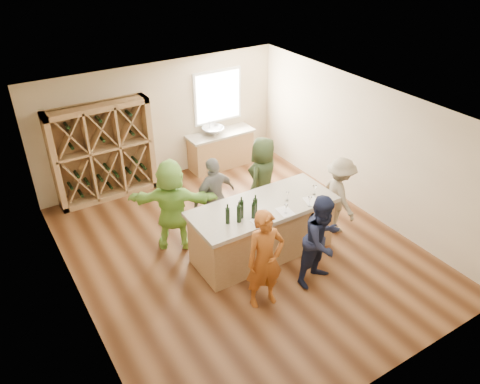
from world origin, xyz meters
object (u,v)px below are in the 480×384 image
person_far_mid (214,197)px  person_near_left (265,260)px  wine_bottle_c (241,209)px  person_near_right (322,240)px  wine_bottle_a (228,216)px  person_far_right (263,178)px  wine_rack (103,152)px  wine_bottle_b (239,214)px  sink (213,131)px  person_far_left (172,205)px  wine_bottle_d (254,211)px  wine_bottle_e (255,207)px  tasting_counter_base (262,231)px  person_server (339,195)px

person_far_mid → person_near_left: bearing=72.0°
wine_bottle_c → person_near_right: person_near_right is taller
person_near_right → wine_bottle_a: bearing=130.7°
wine_bottle_a → person_far_right: 2.02m
wine_rack → wine_bottle_b: wine_rack is taller
sink → person_far_left: 3.27m
sink → person_far_left: (-2.22, -2.40, -0.09)m
wine_rack → person_far_mid: 2.86m
wine_rack → wine_bottle_b: bearing=-73.5°
wine_bottle_c → wine_bottle_d: size_ratio=1.14×
wine_bottle_d → person_far_mid: bearing=91.4°
wine_bottle_e → person_near_right: (0.71, -0.98, -0.38)m
wine_bottle_a → wine_bottle_c: bearing=4.9°
wine_rack → sink: bearing=-1.5°
wine_bottle_d → person_near_left: (-0.33, -0.85, -0.34)m
wine_bottle_c → person_near_left: 1.05m
person_far_left → tasting_counter_base: bearing=171.1°
wine_bottle_d → person_far_mid: 1.39m
wine_bottle_a → wine_rack: bearing=104.2°
wine_rack → tasting_counter_base: size_ratio=0.85×
sink → person_near_left: (-1.64, -4.60, -0.13)m
wine_rack → person_far_left: (0.48, -2.47, -0.18)m
wine_bottle_d → person_near_left: bearing=-111.6°
person_near_right → wine_bottle_c: bearing=122.6°
wine_bottle_d → person_far_left: (-0.92, 1.35, -0.31)m
person_far_mid → wine_bottle_e: bearing=85.5°
wine_rack → person_server: bearing=-46.8°
person_server → person_far_mid: 2.46m
wine_bottle_a → person_near_left: 1.01m
person_server → wine_bottle_a: bearing=103.2°
sink → person_near_right: bearing=-96.2°
wine_bottle_a → person_far_mid: bearing=70.9°
wine_bottle_a → wine_bottle_e: (0.55, -0.02, 0.01)m
person_far_left → person_far_right: bearing=-149.3°
wine_bottle_c → wine_bottle_e: 0.26m
person_far_mid → person_far_right: (1.14, 0.00, 0.06)m
wine_bottle_c → person_near_right: 1.46m
sink → wine_bottle_d: 3.98m
wine_bottle_b → person_near_left: size_ratio=0.18×
wine_bottle_a → wine_bottle_d: 0.47m
wine_bottle_e → person_server: 2.06m
wine_bottle_b → person_near_left: bearing=-94.0°
wine_bottle_b → person_near_right: person_near_right is taller
tasting_counter_base → wine_bottle_b: size_ratio=8.17×
wine_bottle_c → person_server: size_ratio=0.21×
wine_bottle_d → person_near_right: (0.80, -0.90, -0.37)m
tasting_counter_base → person_far_right: person_far_right is taller
tasting_counter_base → person_far_right: (0.73, 1.08, 0.39)m
wine_rack → wine_bottle_a: size_ratio=7.36×
tasting_counter_base → wine_bottle_b: wine_bottle_b is taller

